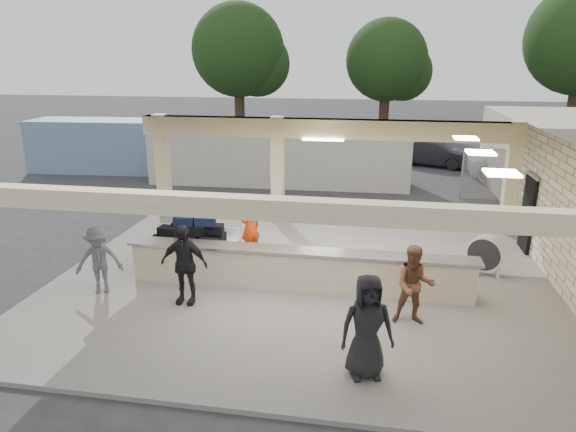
% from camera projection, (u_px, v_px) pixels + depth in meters
% --- Properties ---
extents(ground, '(120.00, 120.00, 0.00)m').
position_uv_depth(ground, '(301.00, 283.00, 12.67)').
color(ground, '#2B2A2D').
rests_on(ground, ground).
extents(pavilion, '(12.01, 10.00, 3.55)m').
position_uv_depth(pavilion, '(313.00, 224.00, 12.86)').
color(pavilion, slate).
rests_on(pavilion, ground).
extents(baggage_counter, '(8.20, 0.58, 0.98)m').
position_uv_depth(baggage_counter, '(298.00, 269.00, 12.03)').
color(baggage_counter, '#C5B793').
rests_on(baggage_counter, pavilion).
extents(luggage_cart, '(2.26, 1.42, 1.31)m').
position_uv_depth(luggage_cart, '(191.00, 239.00, 13.41)').
color(luggage_cart, silver).
rests_on(luggage_cart, pavilion).
extents(drum_fan, '(0.95, 0.69, 1.01)m').
position_uv_depth(drum_fan, '(486.00, 254.00, 12.84)').
color(drum_fan, silver).
rests_on(drum_fan, pavilion).
extents(baggage_handler, '(0.65, 0.65, 1.63)m').
position_uv_depth(baggage_handler, '(250.00, 227.00, 13.98)').
color(baggage_handler, red).
rests_on(baggage_handler, pavilion).
extents(passenger_a, '(0.83, 0.38, 1.68)m').
position_uv_depth(passenger_a, '(414.00, 285.00, 10.35)').
color(passenger_a, brown).
rests_on(passenger_a, pavilion).
extents(passenger_b, '(1.07, 0.41, 1.82)m').
position_uv_depth(passenger_b, '(184.00, 264.00, 11.23)').
color(passenger_b, black).
rests_on(passenger_b, pavilion).
extents(passenger_c, '(1.10, 0.73, 1.60)m').
position_uv_depth(passenger_c, '(99.00, 260.00, 11.75)').
color(passenger_c, '#4F4F54').
rests_on(passenger_c, pavilion).
extents(passenger_d, '(0.97, 0.59, 1.85)m').
position_uv_depth(passenger_d, '(367.00, 327.00, 8.59)').
color(passenger_d, black).
rests_on(passenger_d, pavilion).
extents(car_white_a, '(5.02, 2.62, 1.40)m').
position_uv_depth(car_white_a, '(526.00, 165.00, 23.19)').
color(car_white_a, silver).
rests_on(car_white_a, ground).
extents(car_white_b, '(4.94, 1.88, 1.56)m').
position_uv_depth(car_white_b, '(573.00, 162.00, 23.52)').
color(car_white_b, silver).
rests_on(car_white_b, ground).
extents(car_dark, '(4.12, 2.73, 1.30)m').
position_uv_depth(car_dark, '(434.00, 154.00, 26.24)').
color(car_dark, black).
rests_on(car_dark, ground).
extents(container_white, '(11.27, 2.52, 2.43)m').
position_uv_depth(container_white, '(279.00, 156.00, 22.45)').
color(container_white, '#B9BAB5').
rests_on(container_white, ground).
extents(container_blue, '(9.70, 2.94, 2.49)m').
position_uv_depth(container_blue, '(130.00, 146.00, 24.90)').
color(container_blue, '#6F91B1').
rests_on(container_blue, ground).
extents(tree_left, '(6.60, 6.30, 9.00)m').
position_uv_depth(tree_left, '(243.00, 54.00, 35.03)').
color(tree_left, '#382619').
rests_on(tree_left, ground).
extents(tree_mid, '(6.00, 5.60, 8.00)m').
position_uv_depth(tree_mid, '(391.00, 64.00, 35.44)').
color(tree_mid, '#382619').
rests_on(tree_mid, ground).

